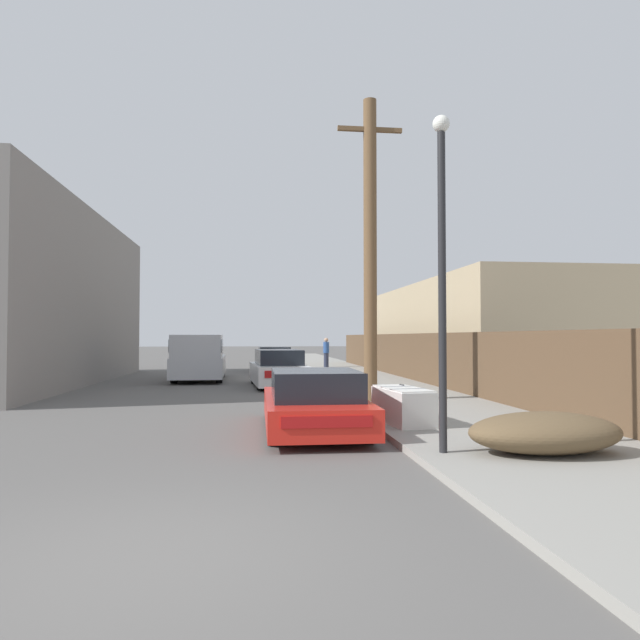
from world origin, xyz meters
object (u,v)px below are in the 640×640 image
at_px(discarded_fridge, 403,405).
at_px(car_parked_mid, 278,369).
at_px(parked_sports_car_red, 314,403).
at_px(street_lamp, 442,257).
at_px(pedestrian, 326,352).
at_px(pickup_truck, 199,358).
at_px(utility_pole, 370,246).
at_px(car_parked_far, 274,360).
at_px(brush_pile, 545,433).

xyz_separation_m(discarded_fridge, car_parked_mid, (-2.06, 10.16, 0.17)).
distance_m(parked_sports_car_red, street_lamp, 4.08).
bearing_deg(street_lamp, pedestrian, 86.80).
xyz_separation_m(discarded_fridge, pickup_truck, (-5.26, 13.26, 0.48)).
bearing_deg(utility_pole, pickup_truck, 120.79).
distance_m(discarded_fridge, parked_sports_car_red, 1.82).
bearing_deg(pickup_truck, utility_pole, 119.32).
distance_m(car_parked_mid, street_lamp, 13.42).
xyz_separation_m(car_parked_mid, car_parked_far, (0.18, 9.44, -0.02)).
bearing_deg(brush_pile, discarded_fridge, 112.83).
distance_m(car_parked_mid, pickup_truck, 4.47).
relative_size(pickup_truck, street_lamp, 1.12).
relative_size(parked_sports_car_red, street_lamp, 0.88).
xyz_separation_m(street_lamp, pedestrian, (1.37, 24.39, -2.07)).
distance_m(car_parked_far, street_lamp, 22.70).
xyz_separation_m(parked_sports_car_red, car_parked_far, (-0.07, 19.73, 0.06)).
xyz_separation_m(car_parked_far, street_lamp, (1.72, -22.50, 2.43)).
bearing_deg(car_parked_mid, pedestrian, 69.89).
bearing_deg(car_parked_far, brush_pile, -83.29).
height_order(parked_sports_car_red, car_parked_mid, car_parked_mid).
distance_m(brush_pile, pedestrian, 24.64).
relative_size(parked_sports_car_red, car_parked_mid, 0.94).
bearing_deg(car_parked_far, utility_pole, -83.68).
height_order(car_parked_far, street_lamp, street_lamp).
height_order(discarded_fridge, street_lamp, street_lamp).
height_order(parked_sports_car_red, pedestrian, pedestrian).
bearing_deg(discarded_fridge, street_lamp, -100.32).
distance_m(pickup_truck, utility_pole, 11.19).
height_order(street_lamp, brush_pile, street_lamp).
height_order(discarded_fridge, car_parked_far, car_parked_far).
distance_m(parked_sports_car_red, utility_pole, 6.02).
height_order(parked_sports_car_red, pickup_truck, pickup_truck).
bearing_deg(pickup_truck, discarded_fridge, 110.18).
xyz_separation_m(parked_sports_car_red, utility_pole, (2.01, 4.23, 3.79)).
bearing_deg(discarded_fridge, parked_sports_car_red, 176.92).
bearing_deg(brush_pile, car_parked_far, 98.02).
bearing_deg(street_lamp, brush_pile, -9.42).
height_order(discarded_fridge, utility_pole, utility_pole).
bearing_deg(brush_pile, utility_pole, 98.86).
height_order(discarded_fridge, brush_pile, discarded_fridge).
bearing_deg(street_lamp, parked_sports_car_red, 120.79).
relative_size(discarded_fridge, pickup_truck, 0.32).
xyz_separation_m(parked_sports_car_red, pedestrian, (3.02, 21.62, 0.43)).
bearing_deg(parked_sports_car_red, pickup_truck, 104.94).
bearing_deg(car_parked_far, parked_sports_car_red, -91.11).
relative_size(parked_sports_car_red, pickup_truck, 0.79).
bearing_deg(brush_pile, street_lamp, 170.58).
height_order(car_parked_mid, pedestrian, pedestrian).
bearing_deg(parked_sports_car_red, car_parked_mid, 91.87).
relative_size(pickup_truck, utility_pole, 0.69).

